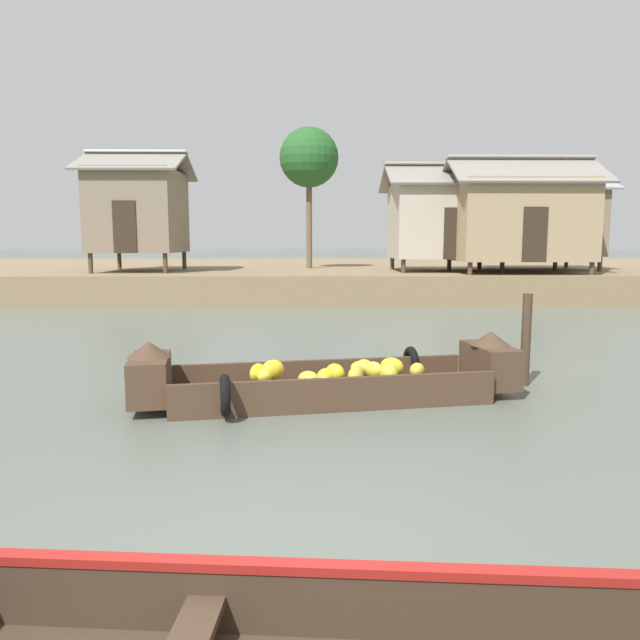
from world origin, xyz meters
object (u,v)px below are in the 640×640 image
Objects in this scene: banana_boat at (330,379)px; stilt_house_left at (139,210)px; stilt_house_mid_left at (445,219)px; stilt_house_right at (538,221)px; palm_tree_near at (309,158)px; mooring_post at (526,340)px; stilt_house_mid_right at (518,219)px.

stilt_house_left is (-6.69, 14.77, 3.02)m from banana_boat.
stilt_house_right is (3.98, 1.19, -0.03)m from stilt_house_mid_left.
banana_boat is at bearing -88.91° from palm_tree_near.
banana_boat is at bearing -108.05° from stilt_house_mid_left.
mooring_post is (-1.84, -13.90, -2.29)m from stilt_house_mid_left.
stilt_house_left reaches higher than mooring_post.
stilt_house_left is at bearing -158.94° from palm_tree_near.
banana_boat is 18.00m from palm_tree_near.
palm_tree_near is at bearing 171.73° from stilt_house_right.
stilt_house_left is 0.86× the size of stilt_house_mid_right.
stilt_house_mid_left is 4.16m from stilt_house_right.
stilt_house_mid_right is 0.90× the size of palm_tree_near.
stilt_house_mid_right is (13.77, -1.41, -0.37)m from stilt_house_left.
stilt_house_right is at bearing 16.59° from stilt_house_mid_left.
stilt_house_mid_right is 8.74m from palm_tree_near.
stilt_house_mid_left is 0.96× the size of stilt_house_right.
palm_tree_near is at bearing 101.31° from mooring_post.
stilt_house_mid_right is 3.05m from stilt_house_right.
stilt_house_mid_left reaches higher than banana_boat.
stilt_house_right is 9.56m from palm_tree_near.
stilt_house_mid_left is 0.80× the size of palm_tree_near.
stilt_house_mid_left is at bearing -0.29° from stilt_house_left.
stilt_house_mid_left is at bearing -163.41° from stilt_house_right.
palm_tree_near is (-7.40, 3.86, 2.60)m from stilt_house_mid_right.
stilt_house_right is at bearing -8.27° from palm_tree_near.
stilt_house_mid_left is 14.21m from mooring_post.
palm_tree_near is (-9.10, 1.32, 2.59)m from stilt_house_right.
stilt_house_right is at bearing 61.10° from banana_boat.
palm_tree_near reaches higher than stilt_house_mid_left.
stilt_house_left is at bearing 124.64° from mooring_post.
stilt_house_mid_right is (7.08, 13.36, 2.65)m from banana_boat.
stilt_house_mid_right reaches higher than stilt_house_right.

